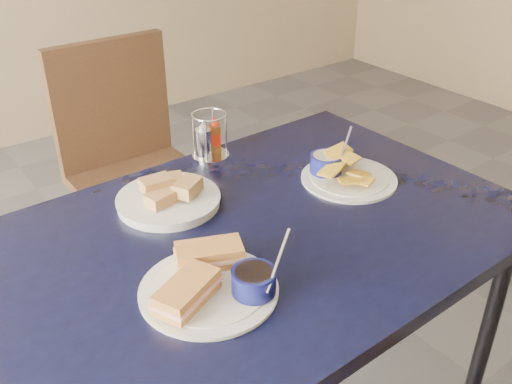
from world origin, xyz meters
TOP-DOWN VIEW (x-y plane):
  - dining_table at (0.03, -0.01)m, footprint 1.30×0.88m
  - chair_far at (0.13, 0.91)m, footprint 0.45×0.43m
  - sandwich_plate at (-0.18, -0.14)m, footprint 0.31×0.28m
  - plantain_plate at (0.36, 0.05)m, footprint 0.26×0.26m
  - bread_basket at (-0.08, 0.21)m, footprint 0.26×0.26m
  - condiment_caddy at (0.15, 0.37)m, footprint 0.11×0.11m

SIDE VIEW (x-z plane):
  - chair_far at x=0.13m, z-range 0.07..1.03m
  - dining_table at x=0.03m, z-range 0.31..1.06m
  - bread_basket at x=-0.08m, z-range 0.73..0.81m
  - plantain_plate at x=0.36m, z-range 0.71..0.83m
  - sandwich_plate at x=-0.18m, z-range 0.71..0.83m
  - condiment_caddy at x=0.15m, z-range 0.74..0.87m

